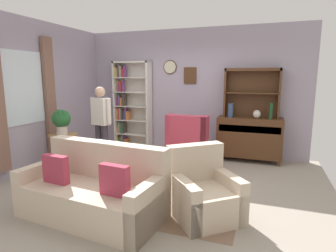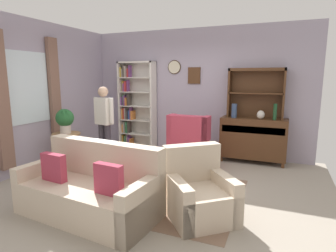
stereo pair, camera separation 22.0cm
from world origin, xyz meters
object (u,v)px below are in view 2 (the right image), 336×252
at_px(vase_round, 261,115).
at_px(potted_plant_large, 65,119).
at_px(person_reading, 104,120).
at_px(sideboard_hutch, 256,86).
at_px(bookshelf, 135,106).
at_px(wingback_chair, 191,148).
at_px(plant_stand, 67,147).
at_px(couch_floral, 91,190).
at_px(armchair_floral, 199,195).
at_px(potted_plant_small, 79,165).
at_px(bottle_wine, 275,112).
at_px(vase_tall, 234,111).
at_px(sideboard, 253,138).

distance_m(vase_round, potted_plant_large, 3.78).
bearing_deg(person_reading, sideboard_hutch, 26.66).
xyz_separation_m(bookshelf, wingback_chair, (1.74, -0.92, -0.66)).
relative_size(sideboard_hutch, potted_plant_large, 2.40).
height_order(bookshelf, potted_plant_large, bookshelf).
bearing_deg(plant_stand, potted_plant_large, -113.65).
relative_size(bookshelf, vase_round, 12.35).
bearing_deg(couch_floral, potted_plant_large, 140.42).
relative_size(armchair_floral, potted_plant_small, 3.36).
distance_m(bottle_wine, armchair_floral, 2.78).
bearing_deg(bookshelf, potted_plant_small, -89.65).
bearing_deg(plant_stand, vase_tall, 31.29).
xyz_separation_m(armchair_floral, wingback_chair, (-0.68, 1.81, 0.09)).
xyz_separation_m(armchair_floral, potted_plant_large, (-2.85, 0.83, 0.68)).
height_order(wingback_chair, potted_plant_small, wingback_chair).
xyz_separation_m(sideboard_hutch, armchair_floral, (-0.38, -2.75, -1.27)).
xyz_separation_m(bookshelf, armchair_floral, (2.42, -2.73, -0.75)).
height_order(sideboard_hutch, potted_plant_small, sideboard_hutch).
bearing_deg(potted_plant_small, bottle_wine, 30.99).
distance_m(sideboard, potted_plant_small, 3.45).
height_order(bottle_wine, potted_plant_large, bottle_wine).
xyz_separation_m(sideboard, bottle_wine, (0.39, -0.09, 0.57)).
bearing_deg(bottle_wine, couch_floral, -124.77).
distance_m(vase_round, person_reading, 3.11).
bearing_deg(vase_round, sideboard_hutch, 126.48).
bearing_deg(sideboard, plant_stand, -150.79).
xyz_separation_m(vase_round, armchair_floral, (-0.51, -2.57, -0.72)).
bearing_deg(armchair_floral, vase_round, 78.85).
relative_size(vase_tall, potted_plant_large, 0.62).
xyz_separation_m(plant_stand, person_reading, (0.49, 0.54, 0.48)).
relative_size(potted_plant_large, person_reading, 0.29).
relative_size(bottle_wine, armchair_floral, 0.30).
distance_m(vase_round, plant_stand, 3.82).
distance_m(potted_plant_large, potted_plant_small, 0.91).
relative_size(vase_tall, bottle_wine, 0.90).
bearing_deg(potted_plant_large, couch_floral, -39.58).
bearing_deg(vase_tall, potted_plant_small, -141.35).
relative_size(bookshelf, sideboard_hutch, 1.91).
distance_m(potted_plant_small, person_reading, 1.03).
bearing_deg(sideboard, bookshelf, 178.28).
height_order(armchair_floral, wingback_chair, wingback_chair).
bearing_deg(sideboard_hutch, vase_tall, -154.11).
relative_size(sideboard, potted_plant_large, 2.83).
xyz_separation_m(bookshelf, potted_plant_small, (0.01, -2.08, -0.86)).
bearing_deg(sideboard_hutch, bookshelf, -179.49).
relative_size(couch_floral, person_reading, 1.20).
bearing_deg(potted_plant_large, plant_stand, 66.35).
bearing_deg(armchair_floral, wingback_chair, 110.66).
relative_size(bookshelf, armchair_floral, 1.95).
bearing_deg(vase_tall, sideboard, 11.63).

